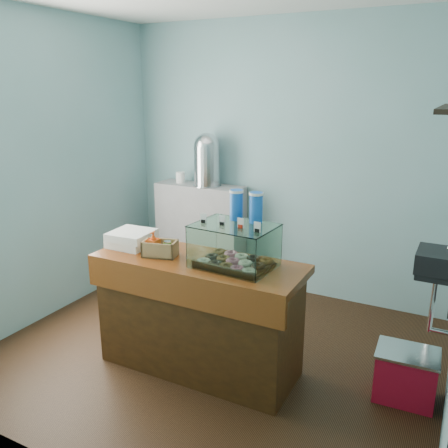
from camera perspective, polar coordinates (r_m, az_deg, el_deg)
The scene contains 9 objects.
ground at distance 4.11m, azimuth -1.10°, elevation -15.06°, with size 3.50×3.50×0.00m, color black.
room_shell at distance 3.53m, azimuth -0.82°, elevation 9.25°, with size 3.54×3.04×2.82m.
counter at distance 3.69m, azimuth -3.06°, elevation -10.78°, with size 1.60×0.60×0.90m.
back_shelf at distance 5.35m, azimuth -2.83°, elevation -1.05°, with size 1.00×0.32×1.10m, color #969698.
display_case at distance 3.37m, azimuth 1.58°, elevation -2.28°, with size 0.58×0.45×0.52m.
condiment_crate at distance 3.61m, azimuth -7.86°, elevation -2.81°, with size 0.28×0.21×0.19m.
pastry_boxes at distance 3.87m, azimuth -11.04°, elevation -1.73°, with size 0.33×0.33×0.13m.
coffee_urn at distance 5.10m, azimuth -2.07°, elevation 7.90°, with size 0.31×0.31×0.57m.
red_cooler at distance 3.72m, azimuth 21.00°, elevation -16.58°, with size 0.43×0.34×0.37m.
Camera 1 is at (1.69, -3.08, 2.13)m, focal length 38.00 mm.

